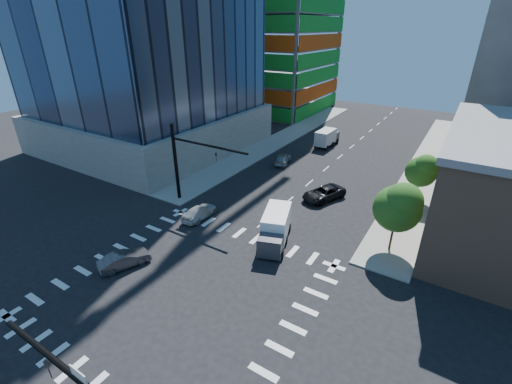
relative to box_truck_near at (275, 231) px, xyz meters
The scene contains 13 objects.
ground 9.82m from the box_truck_near, 107.22° to the right, with size 160.00×160.00×0.00m, color black.
road_markings 9.81m from the box_truck_near, 107.22° to the right, with size 20.00×20.00×0.01m, color silver.
sidewalk_ne 32.21m from the box_truck_near, 72.61° to the left, with size 5.00×60.00×0.15m, color gray.
sidewalk_nw 34.37m from the box_truck_near, 116.60° to the left, with size 5.00×60.00×0.15m, color gray.
signal_mast_nw 13.71m from the box_truck_near, behind, with size 10.20×0.40×9.00m.
tree_south 11.30m from the box_truck_near, 25.33° to the left, with size 4.16×4.16×6.82m.
tree_north 19.60m from the box_truck_near, 58.83° to the left, with size 3.54×3.52×5.78m.
car_nb_far 11.27m from the box_truck_near, 87.54° to the left, with size 2.59×5.63×1.56m, color black.
car_sb_near 9.33m from the box_truck_near, behind, with size 1.88×4.63×1.34m, color silver.
car_sb_mid 21.37m from the box_truck_near, 115.76° to the left, with size 1.88×4.67×1.59m, color #9CA0A4.
car_sb_cross 13.60m from the box_truck_near, 133.03° to the right, with size 1.49×4.28×1.41m, color #444449.
box_truck_near is the anchor object (origin of this frame).
box_truck_far 31.82m from the box_truck_near, 102.40° to the left, with size 2.54×5.61×2.90m.
Camera 1 is at (15.91, -14.93, 18.81)m, focal length 24.00 mm.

